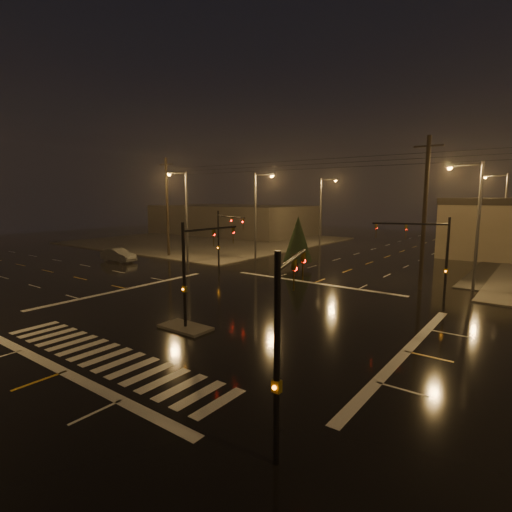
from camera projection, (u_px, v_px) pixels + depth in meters
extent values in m
plane|color=black|center=(231.00, 312.00, 25.67)|extent=(140.00, 140.00, 0.00)
cube|color=#484540|center=(210.00, 240.00, 67.18)|extent=(36.00, 36.00, 0.12)
cube|color=#484540|center=(185.00, 327.00, 22.49)|extent=(3.00, 1.60, 0.15)
cube|color=beige|center=(106.00, 357.00, 18.53)|extent=(15.00, 2.60, 0.01)
cube|color=beige|center=(64.00, 372.00, 16.94)|extent=(16.00, 0.50, 0.01)
cube|color=beige|center=(314.00, 283.00, 34.40)|extent=(16.00, 0.50, 0.01)
cube|color=#45403D|center=(233.00, 220.00, 79.25)|extent=(30.00, 18.00, 5.60)
cylinder|color=black|center=(184.00, 277.00, 22.05)|extent=(0.18, 0.18, 6.00)
cylinder|color=black|center=(211.00, 229.00, 23.47)|extent=(0.12, 4.50, 0.12)
imported|color=#594707|center=(233.00, 228.00, 25.08)|extent=(0.16, 0.20, 1.00)
cube|color=#594707|center=(184.00, 289.00, 22.16)|extent=(0.25, 0.18, 0.35)
cylinder|color=black|center=(447.00, 261.00, 27.36)|extent=(0.18, 0.18, 6.00)
cylinder|color=black|center=(410.00, 224.00, 27.70)|extent=(4.74, 1.82, 0.12)
imported|color=#594707|center=(376.00, 224.00, 28.34)|extent=(0.24, 0.22, 1.00)
cube|color=#594707|center=(446.00, 271.00, 27.46)|extent=(0.25, 0.18, 0.35)
cylinder|color=black|center=(218.00, 241.00, 39.76)|extent=(0.18, 0.18, 6.00)
cylinder|color=black|center=(231.00, 217.00, 37.32)|extent=(4.74, 1.82, 0.12)
imported|color=#594707|center=(243.00, 218.00, 35.47)|extent=(0.24, 0.22, 1.00)
cube|color=#594707|center=(219.00, 248.00, 39.86)|extent=(0.25, 0.18, 0.35)
cylinder|color=black|center=(277.00, 362.00, 10.70)|extent=(0.18, 0.18, 6.00)
cylinder|color=black|center=(293.00, 259.00, 12.22)|extent=(1.48, 3.80, 0.12)
imported|color=#594707|center=(303.00, 252.00, 13.94)|extent=(0.22, 0.24, 1.00)
cube|color=#594707|center=(277.00, 386.00, 10.80)|extent=(0.25, 0.18, 0.35)
cylinder|color=#38383A|center=(255.00, 217.00, 46.00)|extent=(0.24, 0.24, 10.00)
cylinder|color=#38383A|center=(264.00, 175.00, 44.58)|extent=(2.40, 0.14, 0.14)
cube|color=#38383A|center=(272.00, 175.00, 43.94)|extent=(0.70, 0.30, 0.18)
sphere|color=orange|center=(272.00, 176.00, 43.96)|extent=(0.32, 0.32, 0.32)
cylinder|color=#38383A|center=(320.00, 213.00, 58.70)|extent=(0.24, 0.24, 10.00)
cylinder|color=#38383A|center=(329.00, 179.00, 57.28)|extent=(2.40, 0.14, 0.14)
cube|color=#38383A|center=(336.00, 180.00, 56.64)|extent=(0.70, 0.30, 0.18)
sphere|color=orange|center=(336.00, 181.00, 56.66)|extent=(0.32, 0.32, 0.32)
cylinder|color=#38383A|center=(478.00, 228.00, 30.84)|extent=(0.24, 0.24, 10.00)
cylinder|color=#38383A|center=(465.00, 165.00, 30.83)|extent=(2.40, 0.14, 0.14)
cube|color=#38383A|center=(450.00, 166.00, 31.49)|extent=(0.70, 0.30, 0.18)
sphere|color=orange|center=(450.00, 168.00, 31.51)|extent=(0.32, 0.32, 0.32)
cylinder|color=#38383A|center=(504.00, 217.00, 46.70)|extent=(0.24, 0.24, 10.00)
cylinder|color=#38383A|center=(496.00, 176.00, 46.70)|extent=(2.40, 0.14, 0.14)
cube|color=#38383A|center=(485.00, 176.00, 47.36)|extent=(0.70, 0.30, 0.18)
sphere|color=orange|center=(485.00, 177.00, 47.38)|extent=(0.32, 0.32, 0.32)
cylinder|color=#38383A|center=(187.00, 219.00, 43.50)|extent=(0.24, 0.24, 10.00)
cylinder|color=#38383A|center=(177.00, 173.00, 41.84)|extent=(0.14, 2.40, 0.14)
cube|color=#38383A|center=(169.00, 173.00, 40.97)|extent=(0.30, 0.70, 0.18)
sphere|color=orange|center=(169.00, 174.00, 40.99)|extent=(0.32, 0.32, 0.32)
cylinder|color=black|center=(167.00, 208.00, 48.88)|extent=(0.32, 0.32, 12.00)
cube|color=black|center=(166.00, 165.00, 48.11)|extent=(2.20, 0.12, 0.12)
cylinder|color=black|center=(424.00, 214.00, 31.17)|extent=(0.32, 0.32, 12.00)
cube|color=black|center=(429.00, 146.00, 30.40)|extent=(2.20, 0.12, 0.12)
cylinder|color=black|center=(298.00, 264.00, 41.64)|extent=(0.18, 0.18, 0.70)
cone|color=black|center=(298.00, 239.00, 41.24)|extent=(3.01, 3.01, 4.70)
imported|color=#575A5E|center=(118.00, 255.00, 45.56)|extent=(4.66, 1.95, 1.50)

